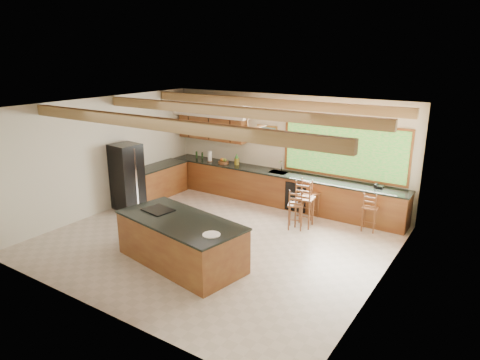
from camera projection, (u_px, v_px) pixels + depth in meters
The scene contains 9 objects.
ground at pixel (216, 240), 9.65m from camera, with size 7.20×7.20×0.00m, color #C1B2A0.
room_shell at pixel (226, 138), 9.63m from camera, with size 7.27×6.54×3.02m.
counter_run at pixel (245, 187), 11.97m from camera, with size 7.12×3.10×1.26m.
island at pixel (181, 241), 8.52m from camera, with size 2.86×1.71×0.96m.
refrigerator at pixel (127, 177), 11.41m from camera, with size 0.76×0.74×1.78m.
bar_stool_a at pixel (309, 194), 10.77m from camera, with size 0.45×0.45×1.08m.
bar_stool_b at pixel (295, 206), 10.10m from camera, with size 0.47×0.47×1.01m.
bar_stool_c at pixel (304, 200), 10.20m from camera, with size 0.48×0.48×1.19m.
bar_stool_d at pixel (370, 209), 9.99m from camera, with size 0.38×0.38×0.96m.
Camera 1 is at (5.30, -7.11, 4.08)m, focal length 32.00 mm.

